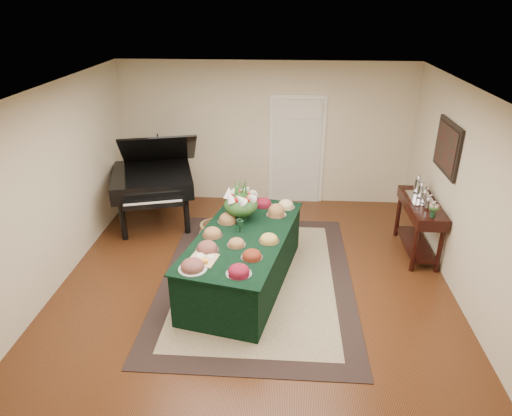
# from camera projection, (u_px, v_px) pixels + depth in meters

# --- Properties ---
(ground) EXTENTS (6.00, 6.00, 0.00)m
(ground) POSITION_uv_depth(u_px,v_px,m) (255.00, 283.00, 6.52)
(ground) COLOR black
(ground) RESTS_ON ground
(area_rug) EXTENTS (2.73, 3.82, 0.01)m
(area_rug) POSITION_uv_depth(u_px,v_px,m) (257.00, 278.00, 6.63)
(area_rug) COLOR black
(area_rug) RESTS_ON ground
(kitchen_doorway) EXTENTS (1.05, 0.07, 2.10)m
(kitchen_doorway) POSITION_uv_depth(u_px,v_px,m) (297.00, 152.00, 8.74)
(kitchen_doorway) COLOR white
(kitchen_doorway) RESTS_ON ground
(buffet_table) EXTENTS (1.66, 2.66, 0.79)m
(buffet_table) POSITION_uv_depth(u_px,v_px,m) (244.00, 258.00, 6.38)
(buffet_table) COLOR black
(buffet_table) RESTS_ON ground
(food_platters) EXTENTS (1.40, 2.29, 0.15)m
(food_platters) POSITION_uv_depth(u_px,v_px,m) (242.00, 229.00, 6.25)
(food_platters) COLOR silver
(food_platters) RESTS_ON buffet_table
(cutting_board) EXTENTS (0.39, 0.39, 0.10)m
(cutting_board) POSITION_uv_depth(u_px,v_px,m) (203.00, 257.00, 5.60)
(cutting_board) COLOR tan
(cutting_board) RESTS_ON buffet_table
(green_goblets) EXTENTS (0.10, 0.10, 0.18)m
(green_goblets) POSITION_uv_depth(u_px,v_px,m) (240.00, 226.00, 6.23)
(green_goblets) COLOR black
(green_goblets) RESTS_ON buffet_table
(floral_centerpiece) EXTENTS (0.51, 0.51, 0.51)m
(floral_centerpiece) POSITION_uv_depth(u_px,v_px,m) (241.00, 201.00, 6.49)
(floral_centerpiece) COLOR black
(floral_centerpiece) RESTS_ON buffet_table
(grand_piano) EXTENTS (1.70, 1.89, 1.68)m
(grand_piano) POSITION_uv_depth(u_px,v_px,m) (153.00, 179.00, 7.95)
(grand_piano) COLOR black
(grand_piano) RESTS_ON ground
(wicker_basket) EXTENTS (0.46, 0.46, 0.29)m
(wicker_basket) POSITION_uv_depth(u_px,v_px,m) (214.00, 232.00, 7.64)
(wicker_basket) COLOR olive
(wicker_basket) RESTS_ON ground
(mahogany_sideboard) EXTENTS (0.45, 1.32, 0.89)m
(mahogany_sideboard) POSITION_uv_depth(u_px,v_px,m) (420.00, 213.00, 7.03)
(mahogany_sideboard) COLOR black
(mahogany_sideboard) RESTS_ON ground
(tea_service) EXTENTS (0.34, 0.74, 0.30)m
(tea_service) POSITION_uv_depth(u_px,v_px,m) (422.00, 192.00, 6.98)
(tea_service) COLOR silver
(tea_service) RESTS_ON mahogany_sideboard
(pink_bouquet) EXTENTS (0.16, 0.16, 0.20)m
(pink_bouquet) POSITION_uv_depth(u_px,v_px,m) (434.00, 208.00, 6.41)
(pink_bouquet) COLOR black
(pink_bouquet) RESTS_ON mahogany_sideboard
(wall_painting) EXTENTS (0.05, 0.95, 0.75)m
(wall_painting) POSITION_uv_depth(u_px,v_px,m) (447.00, 147.00, 6.57)
(wall_painting) COLOR black
(wall_painting) RESTS_ON ground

